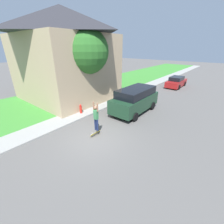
% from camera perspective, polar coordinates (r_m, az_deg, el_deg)
% --- Properties ---
extents(ground_plane, '(120.00, 120.00, 0.00)m').
position_cam_1_polar(ground_plane, '(9.62, -6.63, -9.79)').
color(ground_plane, '#54514F').
extents(lawn, '(10.00, 80.00, 0.08)m').
position_cam_1_polar(lawn, '(18.76, -10.88, 7.04)').
color(lawn, '#387F2D').
rests_on(lawn, ground_plane).
extents(sidewalk, '(1.80, 80.00, 0.10)m').
position_cam_1_polar(sidewalk, '(15.78, -0.36, 4.34)').
color(sidewalk, gray).
rests_on(sidewalk, ground_plane).
extents(house, '(9.64, 8.66, 8.73)m').
position_cam_1_polar(house, '(17.05, -17.61, 20.44)').
color(house, tan).
rests_on(house, lawn).
extents(lawn_tree_near, '(3.81, 3.81, 6.74)m').
position_cam_1_polar(lawn_tree_near, '(13.67, -9.84, 21.74)').
color(lawn_tree_near, brown).
rests_on(lawn_tree_near, lawn).
extents(suv_parked, '(2.19, 4.86, 2.10)m').
position_cam_1_polar(suv_parked, '(12.95, 8.76, 4.75)').
color(suv_parked, '#193823').
rests_on(suv_parked, ground_plane).
extents(car_down_street, '(1.85, 4.36, 1.45)m').
position_cam_1_polar(car_down_street, '(23.36, 23.28, 10.47)').
color(car_down_street, maroon).
rests_on(car_down_street, ground_plane).
extents(skateboarder, '(0.41, 0.22, 1.87)m').
position_cam_1_polar(skateboarder, '(9.20, -6.12, -1.68)').
color(skateboarder, '#192347').
rests_on(skateboarder, ground_plane).
extents(skateboard, '(0.20, 0.80, 0.24)m').
position_cam_1_polar(skateboard, '(9.78, -6.42, -8.02)').
color(skateboard, '#A89323').
rests_on(skateboard, ground_plane).
extents(fire_hydrant, '(0.20, 0.20, 0.77)m').
position_cam_1_polar(fire_hydrant, '(12.83, -11.80, 1.14)').
color(fire_hydrant, red).
rests_on(fire_hydrant, sidewalk).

